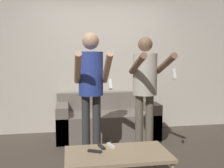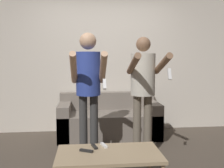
% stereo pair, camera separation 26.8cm
% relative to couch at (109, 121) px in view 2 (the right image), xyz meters
% --- Properties ---
extents(ground_plane, '(14.00, 14.00, 0.00)m').
position_rel_couch_xyz_m(ground_plane, '(-0.09, -1.15, -0.27)').
color(ground_plane, '#4C4238').
extents(wall_back, '(6.40, 0.06, 2.70)m').
position_rel_couch_xyz_m(wall_back, '(-0.09, 0.43, 1.08)').
color(wall_back, beige).
rests_on(wall_back, ground_plane).
extents(couch, '(1.74, 0.79, 0.75)m').
position_rel_couch_xyz_m(couch, '(0.00, 0.00, 0.00)').
color(couch, slate).
rests_on(couch, ground_plane).
extents(person_standing_left, '(0.44, 0.68, 1.72)m').
position_rel_couch_xyz_m(person_standing_left, '(-0.37, -1.05, 0.80)').
color(person_standing_left, '#383838').
rests_on(person_standing_left, ground_plane).
extents(person_standing_right, '(0.45, 0.76, 1.67)m').
position_rel_couch_xyz_m(person_standing_right, '(0.37, -1.06, 0.78)').
color(person_standing_right, '#6B6051').
rests_on(person_standing_right, ground_plane).
extents(coffee_table, '(1.09, 0.60, 0.40)m').
position_rel_couch_xyz_m(coffee_table, '(-0.17, -1.87, 0.09)').
color(coffee_table, tan).
rests_on(coffee_table, ground_plane).
extents(remote_near, '(0.15, 0.10, 0.02)m').
position_rel_couch_xyz_m(remote_near, '(-0.41, -1.82, 0.14)').
color(remote_near, black).
rests_on(remote_near, coffee_table).
extents(remote_mid, '(0.07, 0.15, 0.02)m').
position_rel_couch_xyz_m(remote_mid, '(-0.32, -1.69, 0.14)').
color(remote_mid, black).
rests_on(remote_mid, coffee_table).
extents(remote_far, '(0.08, 0.15, 0.02)m').
position_rel_couch_xyz_m(remote_far, '(-0.21, -1.67, 0.14)').
color(remote_far, white).
rests_on(remote_far, coffee_table).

